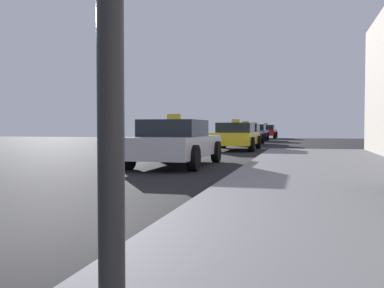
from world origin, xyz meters
TOP-DOWN VIEW (x-y plane):
  - car_silver at (-0.04, 8.34)m, footprint 1.92×4.50m
  - car_yellow at (0.36, 17.24)m, footprint 1.97×4.59m
  - car_black at (-0.06, 24.21)m, footprint 2.01×4.28m
  - car_blue at (-0.26, 31.56)m, footprint 1.97×4.10m
  - car_red at (-0.04, 39.31)m, footprint 2.02×4.52m

SIDE VIEW (x-z plane):
  - car_blue at x=-0.26m, z-range -0.07..1.36m
  - car_silver at x=-0.04m, z-range -0.07..1.36m
  - car_black at x=-0.06m, z-range -0.07..1.36m
  - car_yellow at x=0.36m, z-range -0.07..1.36m
  - car_red at x=-0.04m, z-range -0.07..1.36m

